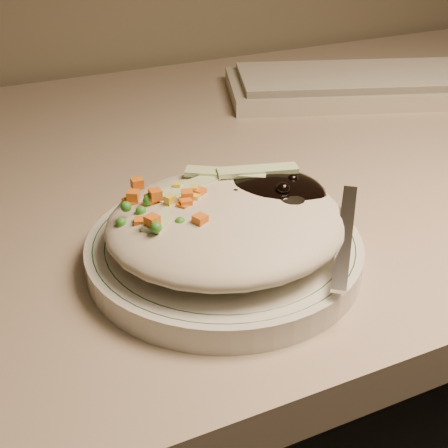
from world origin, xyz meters
name	(u,v)px	position (x,y,z in m)	size (l,w,h in m)	color
desk	(213,300)	(0.00, 1.38, 0.54)	(1.40, 0.70, 0.74)	gray
plate	(224,251)	(-0.08, 1.19, 0.75)	(0.22, 0.22, 0.02)	silver
plate_rim	(224,241)	(-0.08, 1.19, 0.76)	(0.21, 0.21, 0.00)	#144723
meal	(229,217)	(-0.07, 1.18, 0.78)	(0.21, 0.19, 0.05)	#B5A992
keyboard	(386,84)	(0.31, 1.47, 0.75)	(0.46, 0.29, 0.03)	#A9A28B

